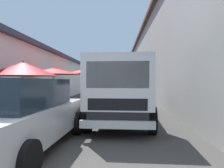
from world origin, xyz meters
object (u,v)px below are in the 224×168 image
(fruit_stall_far_right, at_px, (24,75))
(fruit_stall_far_left, at_px, (84,75))
(plastic_stool, at_px, (129,99))
(delivery_truck, at_px, (120,93))
(vendor_by_crates, at_px, (124,87))
(fruit_stall_near_right, at_px, (53,76))
(hatchback_car, at_px, (18,114))

(fruit_stall_far_right, relative_size, fruit_stall_far_left, 0.86)
(plastic_stool, bearing_deg, delivery_truck, 175.24)
(delivery_truck, bearing_deg, vendor_by_crates, -1.65)
(fruit_stall_far_right, distance_m, fruit_stall_near_right, 3.03)
(hatchback_car, height_order, plastic_stool, hatchback_car)
(vendor_by_crates, distance_m, plastic_stool, 4.95)
(fruit_stall_far_right, height_order, hatchback_car, fruit_stall_far_right)
(fruit_stall_far_right, distance_m, fruit_stall_far_left, 8.05)
(fruit_stall_far_left, height_order, delivery_truck, fruit_stall_far_left)
(fruit_stall_far_left, relative_size, plastic_stool, 6.27)
(hatchback_car, bearing_deg, vendor_by_crates, -10.17)
(fruit_stall_far_left, bearing_deg, vendor_by_crates, -50.49)
(hatchback_car, xyz_separation_m, vendor_by_crates, (13.42, -2.41, 0.17))
(fruit_stall_far_left, bearing_deg, plastic_stool, -128.68)
(fruit_stall_far_right, bearing_deg, fruit_stall_far_left, -5.27)
(fruit_stall_near_right, bearing_deg, hatchback_car, -168.85)
(fruit_stall_near_right, relative_size, plastic_stool, 6.38)
(fruit_stall_far_right, distance_m, delivery_truck, 3.49)
(fruit_stall_far_right, bearing_deg, delivery_truck, -104.26)
(fruit_stall_far_right, height_order, plastic_stool, fruit_stall_far_right)
(fruit_stall_far_left, distance_m, vendor_by_crates, 3.89)
(fruit_stall_far_right, distance_m, hatchback_car, 3.37)
(fruit_stall_near_right, distance_m, hatchback_car, 6.21)
(fruit_stall_near_right, height_order, plastic_stool, fruit_stall_near_right)
(fruit_stall_far_right, distance_m, vendor_by_crates, 11.06)
(vendor_by_crates, xyz_separation_m, plastic_stool, (-4.91, -0.20, -0.58))
(vendor_by_crates, bearing_deg, delivery_truck, 178.35)
(fruit_stall_near_right, height_order, delivery_truck, fruit_stall_near_right)
(fruit_stall_near_right, distance_m, delivery_truck, 5.10)
(fruit_stall_far_right, relative_size, hatchback_car, 0.59)
(fruit_stall_near_right, bearing_deg, vendor_by_crates, -25.92)
(fruit_stall_far_right, bearing_deg, vendor_by_crates, -19.36)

